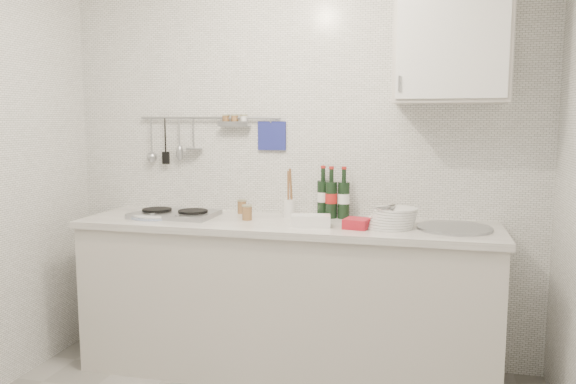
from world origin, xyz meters
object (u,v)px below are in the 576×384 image
object	(u,v)px
wine_bottles	(333,192)
utensil_crock	(289,206)
plate_stack_sink	(392,218)
plate_stack_hob	(156,215)
wall_cabinet	(451,38)

from	to	relation	value
wine_bottles	utensil_crock	distance (m)	0.27
plate_stack_sink	plate_stack_hob	bearing A→B (deg)	-179.28
wall_cabinet	wine_bottles	distance (m)	1.10
plate_stack_hob	plate_stack_sink	xyz separation A→B (m)	(1.42, 0.02, 0.04)
wine_bottles	plate_stack_sink	bearing A→B (deg)	-31.28
plate_stack_sink	utensil_crock	bearing A→B (deg)	165.50
wall_cabinet	plate_stack_sink	bearing A→B (deg)	-152.94
plate_stack_sink	wine_bottles	xyz separation A→B (m)	(-0.37, 0.23, 0.10)
wall_cabinet	plate_stack_sink	distance (m)	1.03
plate_stack_sink	wall_cabinet	bearing A→B (deg)	27.06
plate_stack_hob	wine_bottles	size ratio (longest dim) A/B	1.00
wine_bottles	plate_stack_hob	bearing A→B (deg)	-166.89
plate_stack_hob	utensil_crock	distance (m)	0.82
wall_cabinet	plate_stack_hob	distance (m)	1.99
utensil_crock	wine_bottles	bearing A→B (deg)	14.26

